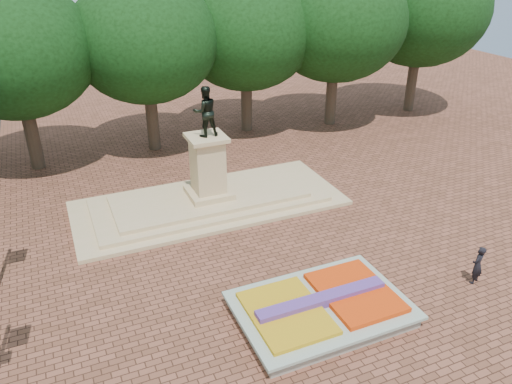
# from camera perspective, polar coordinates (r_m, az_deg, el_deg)

# --- Properties ---
(ground) EXTENTS (90.00, 90.00, 0.00)m
(ground) POSITION_cam_1_polar(r_m,az_deg,el_deg) (20.37, 2.04, -11.31)
(ground) COLOR brown
(ground) RESTS_ON ground
(flower_bed) EXTENTS (6.30, 4.30, 0.91)m
(flower_bed) POSITION_cam_1_polar(r_m,az_deg,el_deg) (19.17, 7.54, -12.96)
(flower_bed) COLOR gray
(flower_bed) RESTS_ON ground
(monument) EXTENTS (14.00, 6.00, 6.40)m
(monument) POSITION_cam_1_polar(r_m,az_deg,el_deg) (26.24, -5.41, 0.22)
(monument) COLOR tan
(monument) RESTS_ON ground
(tree_row_back) EXTENTS (44.80, 8.80, 10.43)m
(tree_row_back) POSITION_cam_1_polar(r_m,az_deg,el_deg) (34.25, -7.55, 16.67)
(tree_row_back) COLOR #35251D
(tree_row_back) RESTS_ON ground
(pedestrian) EXTENTS (0.72, 0.60, 1.69)m
(pedestrian) POSITION_cam_1_polar(r_m,az_deg,el_deg) (22.25, 23.99, -7.64)
(pedestrian) COLOR black
(pedestrian) RESTS_ON ground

